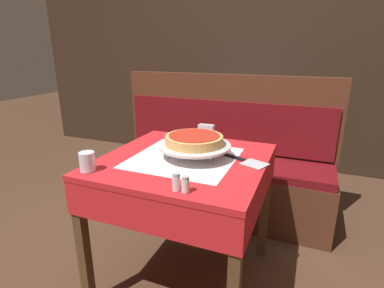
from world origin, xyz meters
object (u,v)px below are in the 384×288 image
dining_table_rear (241,118)px  deep_dish_pizza (194,140)px  pizza_pan_stand (194,146)px  water_glass_near (87,161)px  napkin_holder (206,132)px  condiment_caddy (239,104)px  salt_shaker (176,182)px  pepper_shaker (185,184)px  dining_table_front (184,178)px  pizza_server (244,160)px  booth_bench (219,173)px

dining_table_rear → deep_dish_pizza: 1.57m
dining_table_rear → pizza_pan_stand: bearing=-85.9°
pizza_pan_stand → deep_dish_pizza: deep_dish_pizza is taller
water_glass_near → napkin_holder: size_ratio=0.92×
condiment_caddy → salt_shaker: bearing=-84.0°
water_glass_near → pepper_shaker: water_glass_near is taller
deep_dish_pizza → napkin_holder: (-0.06, 0.35, -0.05)m
deep_dish_pizza → napkin_holder: 0.36m
pizza_pan_stand → napkin_holder: bearing=99.2°
dining_table_front → pizza_pan_stand: 0.19m
deep_dish_pizza → dining_table_rear: bearing=94.1°
pizza_server → salt_shaker: (-0.18, -0.43, 0.03)m
booth_bench → pizza_server: booth_bench is taller
pizza_server → pepper_shaker: 0.46m
salt_shaker → condiment_caddy: 1.89m
dining_table_rear → pepper_shaker: size_ratio=10.90×
pizza_pan_stand → dining_table_rear: bearing=94.1°
salt_shaker → deep_dish_pizza: bearing=101.4°
dining_table_rear → pizza_server: bearing=-76.3°
deep_dish_pizza → napkin_holder: bearing=99.2°
water_glass_near → salt_shaker: (0.48, -0.03, -0.01)m
dining_table_front → deep_dish_pizza: deep_dish_pizza is taller
pizza_pan_stand → deep_dish_pizza: (0.00, 0.00, 0.04)m
dining_table_rear → condiment_caddy: bearing=-96.1°
deep_dish_pizza → condiment_caddy: size_ratio=1.70×
napkin_holder → condiment_caddy: (-0.06, 1.14, -0.01)m
deep_dish_pizza → booth_bench: bearing=97.2°
booth_bench → pizza_pan_stand: 0.94m
dining_table_rear → condiment_caddy: 0.17m
booth_bench → pizza_server: 0.94m
pizza_pan_stand → salt_shaker: bearing=-78.6°
dining_table_rear → condiment_caddy: condiment_caddy is taller
napkin_holder → condiment_caddy: bearing=93.1°
pepper_shaker → pizza_server: bearing=72.2°
pizza_pan_stand → booth_bench: bearing=97.2°
salt_shaker → dining_table_front: bearing=108.9°
dining_table_front → deep_dish_pizza: (0.05, 0.03, 0.21)m
dining_table_rear → napkin_holder: 1.22m
pizza_pan_stand → water_glass_near: 0.54m
booth_bench → water_glass_near: bearing=-104.2°
booth_bench → pizza_pan_stand: bearing=-82.8°
condiment_caddy → water_glass_near: bearing=-98.5°
booth_bench → pepper_shaker: size_ratio=25.40×
booth_bench → deep_dish_pizza: size_ratio=5.85×
dining_table_front → pizza_server: pizza_server is taller
pizza_pan_stand → condiment_caddy: condiment_caddy is taller
booth_bench → deep_dish_pizza: bearing=-82.8°
deep_dish_pizza → condiment_caddy: (-0.12, 1.49, -0.06)m
dining_table_rear → water_glass_near: bearing=-98.4°
booth_bench → napkin_holder: booth_bench is taller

